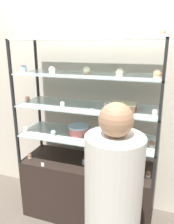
{
  "coord_description": "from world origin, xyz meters",
  "views": [
    {
      "loc": [
        0.69,
        -2.0,
        1.91
      ],
      "look_at": [
        0.0,
        0.0,
        1.27
      ],
      "focal_mm": 35.0,
      "sensor_mm": 36.0,
      "label": 1
    }
  ],
  "objects": [
    {
      "name": "display_base",
      "position": [
        0.0,
        0.0,
        0.35
      ],
      "size": [
        1.42,
        0.49,
        0.69
      ],
      "color": "black",
      "rests_on": "ground_plane"
    },
    {
      "name": "cupcake_4",
      "position": [
        -0.33,
        -0.13,
        1.04
      ],
      "size": [
        0.05,
        0.05,
        0.06
      ],
      "color": "beige",
      "rests_on": "display_riser_lower"
    },
    {
      "name": "cupcake_3",
      "position": [
        -0.66,
        -0.13,
        1.04
      ],
      "size": [
        0.05,
        0.05,
        0.06
      ],
      "color": "white",
      "rests_on": "display_riser_lower"
    },
    {
      "name": "cupcake_2",
      "position": [
        0.65,
        -0.06,
        0.72
      ],
      "size": [
        0.05,
        0.05,
        0.06
      ],
      "color": "beige",
      "rests_on": "display_base"
    },
    {
      "name": "back_wall",
      "position": [
        0.0,
        0.39,
        1.3
      ],
      "size": [
        8.0,
        0.05,
        2.6
      ],
      "color": "beige",
      "rests_on": "ground_plane"
    },
    {
      "name": "layer_cake_centerpiece",
      "position": [
        -0.09,
        0.0,
        1.06
      ],
      "size": [
        0.22,
        0.22,
        0.1
      ],
      "color": "#C66660",
      "rests_on": "display_riser_lower"
    },
    {
      "name": "cupcake_17",
      "position": [
        -0.22,
        -0.05,
        2.01
      ],
      "size": [
        0.06,
        0.06,
        0.07
      ],
      "color": "#CCB28C",
      "rests_on": "display_riser_top"
    },
    {
      "name": "customer_figure",
      "position": [
        0.45,
        -0.8,
        0.85
      ],
      "size": [
        0.37,
        0.37,
        1.6
      ],
      "color": "black",
      "rests_on": "ground_plane"
    },
    {
      "name": "price_tag_3",
      "position": [
        -0.25,
        -0.23,
        1.67
      ],
      "size": [
        0.04,
        0.0,
        0.04
      ],
      "color": "white",
      "rests_on": "display_riser_upper"
    },
    {
      "name": "cupcake_12",
      "position": [
        -0.31,
        -0.11,
        1.68
      ],
      "size": [
        0.07,
        0.07,
        0.07
      ],
      "color": "#CCB28C",
      "rests_on": "display_riser_upper"
    },
    {
      "name": "cupcake_14",
      "position": [
        0.33,
        -0.09,
        1.68
      ],
      "size": [
        0.07,
        0.07,
        0.07
      ],
      "color": "beige",
      "rests_on": "display_riser_upper"
    },
    {
      "name": "price_tag_1",
      "position": [
        0.42,
        -0.23,
        1.03
      ],
      "size": [
        0.04,
        0.0,
        0.04
      ],
      "color": "white",
      "rests_on": "display_riser_lower"
    },
    {
      "name": "cupcake_11",
      "position": [
        -0.65,
        -0.09,
        1.68
      ],
      "size": [
        0.07,
        0.07,
        0.07
      ],
      "color": "white",
      "rests_on": "display_riser_upper"
    },
    {
      "name": "cupcake_13",
      "position": [
        0.01,
        -0.04,
        1.68
      ],
      "size": [
        0.07,
        0.07,
        0.07
      ],
      "color": "#CCB28C",
      "rests_on": "display_riser_upper"
    },
    {
      "name": "cupcake_19",
      "position": [
        0.65,
        -0.09,
        2.01
      ],
      "size": [
        0.06,
        0.06,
        0.07
      ],
      "color": "white",
      "rests_on": "display_riser_top"
    },
    {
      "name": "display_riser_middle",
      "position": [
        0.0,
        0.0,
        1.31
      ],
      "size": [
        1.42,
        0.49,
        0.32
      ],
      "color": "black",
      "rests_on": "display_riser_lower"
    },
    {
      "name": "cupcake_10",
      "position": [
        0.66,
        -0.12,
        1.36
      ],
      "size": [
        0.05,
        0.05,
        0.06
      ],
      "color": "beige",
      "rests_on": "display_riser_middle"
    },
    {
      "name": "cupcake_1",
      "position": [
        -0.01,
        -0.04,
        0.72
      ],
      "size": [
        0.05,
        0.05,
        0.06
      ],
      "color": "white",
      "rests_on": "display_base"
    },
    {
      "name": "donut_glazed",
      "position": [
        -0.36,
        0.0,
        1.99
      ],
      "size": [
        0.12,
        0.12,
        0.04
      ],
      "color": "#EFE5CC",
      "rests_on": "display_riser_top"
    },
    {
      "name": "cupcake_8",
      "position": [
        -0.22,
        -0.11,
        1.36
      ],
      "size": [
        0.05,
        0.05,
        0.06
      ],
      "color": "white",
      "rests_on": "display_riser_middle"
    },
    {
      "name": "display_riser_upper",
      "position": [
        0.0,
        0.0,
        1.63
      ],
      "size": [
        1.42,
        0.49,
        0.32
      ],
      "color": "black",
      "rests_on": "display_riser_middle"
    },
    {
      "name": "price_tag_4",
      "position": [
        0.47,
        -0.23,
        1.99
      ],
      "size": [
        0.04,
        0.0,
        0.04
      ],
      "color": "white",
      "rests_on": "display_riser_top"
    },
    {
      "name": "price_tag_0",
      "position": [
        -0.41,
        -0.23,
        0.72
      ],
      "size": [
        0.04,
        0.0,
        0.04
      ],
      "color": "white",
      "rests_on": "display_base"
    },
    {
      "name": "ground_plane",
      "position": [
        0.0,
        0.0,
        0.0
      ],
      "size": [
        20.0,
        20.0,
        0.0
      ],
      "primitive_type": "plane",
      "color": "brown"
    },
    {
      "name": "sheet_cake_frosted",
      "position": [
        0.38,
        -0.04,
        1.37
      ],
      "size": [
        0.22,
        0.17,
        0.07
      ],
      "color": "brown",
      "rests_on": "display_riser_middle"
    },
    {
      "name": "cupcake_5",
      "position": [
        0.34,
        -0.06,
        1.04
      ],
      "size": [
        0.05,
        0.05,
        0.06
      ],
      "color": "#CCB28C",
      "rests_on": "display_riser_lower"
    },
    {
      "name": "cupcake_9",
      "position": [
        0.21,
        -0.04,
        1.36
      ],
      "size": [
        0.05,
        0.05,
        0.06
      ],
      "color": "beige",
      "rests_on": "display_riser_middle"
    },
    {
      "name": "cupcake_6",
      "position": [
        0.65,
        -0.06,
        1.04
      ],
      "size": [
        0.05,
        0.05,
        0.06
      ],
      "color": "beige",
      "rests_on": "display_riser_lower"
    },
    {
      "name": "cupcake_0",
      "position": [
        -0.64,
        -0.12,
        0.72
      ],
      "size": [
        0.05,
        0.05,
        0.06
      ],
      "color": "#CCB28C",
      "rests_on": "display_base"
    },
    {
      "name": "cupcake_15",
      "position": [
        0.64,
        -0.11,
        1.68
      ],
      "size": [
        0.07,
        0.07,
        0.07
      ],
      "color": "#CCB28C",
      "rests_on": "display_riser_upper"
    },
    {
      "name": "display_riser_top",
      "position": [
        0.0,
        0.0,
        1.95
      ],
      "size": [
        1.42,
        0.49,
        0.32
      ],
      "color": "black",
      "rests_on": "display_riser_upper"
    },
    {
      "name": "cupcake_16",
      "position": [
        -0.65,
        -0.07,
        2.01
      ],
      "size": [
        0.06,
        0.06,
        0.07
      ],
      "color": "#CCB28C",
      "rests_on": "display_riser_top"
    },
    {
      "name": "cupcake_7",
      "position": [
        -0.66,
        -0.04,
        1.36
      ],
      "size": [
        0.05,
        0.05,
        0.06
      ],
      "color": "#CCB28C",
      "rests_on": "display_riser_middle"
    },
    {
      "name": "display_riser_lower",
      "position": [
        0.0,
        0.0,
        0.99
      ],
      "size": [
        1.42,
        0.49,
        0.32
      ],
      "color": "black",
      "rests_on": "display_base"
    },
    {
      "name": "price_tag_2",
      "position": [
        0.13,
        -0.23,
        1.35
      ],
      "size": [
        0.04,
        0.0,
        0.04
      ],
      "color": "white",
      "rests_on": "display_riser_middle"
    },
    {
      "name": "cupcake_18",
      "position": [
        0.21,
        -0.1,
        2.01
      ],
      "size": [
        0.06,
        0.06,
        0.07
      ],
      "color": "white",
      "rests_on": "display_riser_top"
    }
  ]
}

